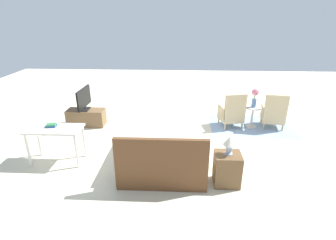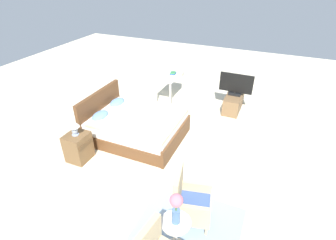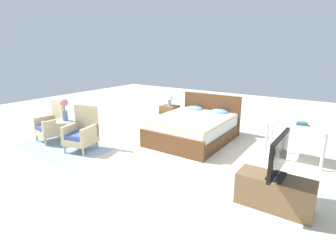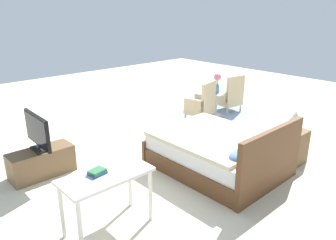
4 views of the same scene
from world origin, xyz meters
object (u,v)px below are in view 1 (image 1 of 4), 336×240
at_px(table_lamp, 230,143).
at_px(tv_flatscreen, 84,99).
at_px(tv_stand, 86,117).
at_px(nightstand, 227,169).
at_px(flower_vase, 255,96).
at_px(bed, 164,149).
at_px(armchair_by_window_left, 274,114).
at_px(vanity_desk, 55,133).
at_px(book_stack, 51,125).
at_px(armchair_by_window_right, 232,113).
at_px(side_table, 252,115).

distance_m(table_lamp, tv_flatscreen, 4.07).
height_order(table_lamp, tv_stand, table_lamp).
height_order(nightstand, table_lamp, table_lamp).
xyz_separation_m(flower_vase, tv_stand, (4.32, 0.07, -0.63)).
bearing_deg(bed, tv_flatscreen, -39.03).
bearing_deg(bed, tv_stand, -39.06).
bearing_deg(flower_vase, armchair_by_window_left, -179.90).
bearing_deg(tv_stand, flower_vase, -179.02).
bearing_deg(vanity_desk, book_stack, -38.99).
relative_size(nightstand, tv_flatscreen, 0.68).
bearing_deg(bed, armchair_by_window_right, -131.57).
bearing_deg(tv_stand, armchair_by_window_right, -178.85).
height_order(armchair_by_window_left, table_lamp, armchair_by_window_left).
bearing_deg(flower_vase, armchair_by_window_right, -0.19).
bearing_deg(tv_stand, nightstand, 143.78).
xyz_separation_m(nightstand, table_lamp, (-0.00, 0.00, 0.50)).
bearing_deg(armchair_by_window_right, flower_vase, 179.81).
bearing_deg(armchair_by_window_right, tv_stand, 1.15).
distance_m(flower_vase, nightstand, 2.74).
xyz_separation_m(bed, flower_vase, (-2.15, -1.83, 0.55)).
relative_size(flower_vase, tv_stand, 0.50).
relative_size(armchair_by_window_right, tv_flatscreen, 1.09).
height_order(nightstand, tv_flatscreen, tv_flatscreen).
height_order(tv_stand, book_stack, book_stack).
xyz_separation_m(flower_vase, vanity_desk, (4.27, 1.89, -0.23)).
relative_size(side_table, flower_vase, 1.16).
height_order(side_table, table_lamp, table_lamp).
relative_size(armchair_by_window_left, nightstand, 1.59).
height_order(armchair_by_window_left, tv_flatscreen, tv_flatscreen).
xyz_separation_m(armchair_by_window_right, book_stack, (3.82, 1.83, 0.37)).
height_order(armchair_by_window_right, nightstand, armchair_by_window_right).
height_order(flower_vase, nightstand, flower_vase).
relative_size(table_lamp, vanity_desk, 0.32).
relative_size(flower_vase, tv_flatscreen, 0.56).
bearing_deg(armchair_by_window_right, nightstand, 78.33).
bearing_deg(tv_flatscreen, table_lamp, 143.79).
xyz_separation_m(side_table, nightstand, (1.04, 2.48, -0.06)).
bearing_deg(table_lamp, armchair_by_window_right, -101.67).
distance_m(side_table, table_lamp, 2.72).
height_order(armchair_by_window_left, flower_vase, flower_vase).
xyz_separation_m(bed, table_lamp, (-1.11, 0.65, 0.49)).
distance_m(bed, book_stack, 2.24).
bearing_deg(table_lamp, bed, -30.09).
xyz_separation_m(bed, tv_flatscreen, (2.17, -1.76, 0.43)).
bearing_deg(tv_flatscreen, flower_vase, -179.02).
distance_m(side_table, vanity_desk, 4.67).
height_order(bed, table_lamp, bed).
relative_size(nightstand, book_stack, 2.90).
distance_m(armchair_by_window_left, vanity_desk, 5.16).
xyz_separation_m(armchair_by_window_left, flower_vase, (0.53, 0.00, 0.46)).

